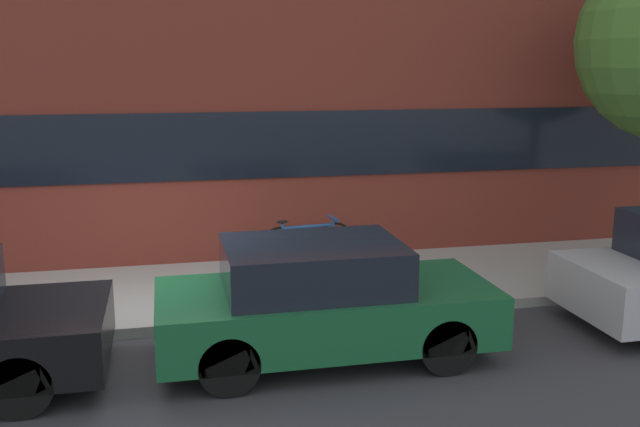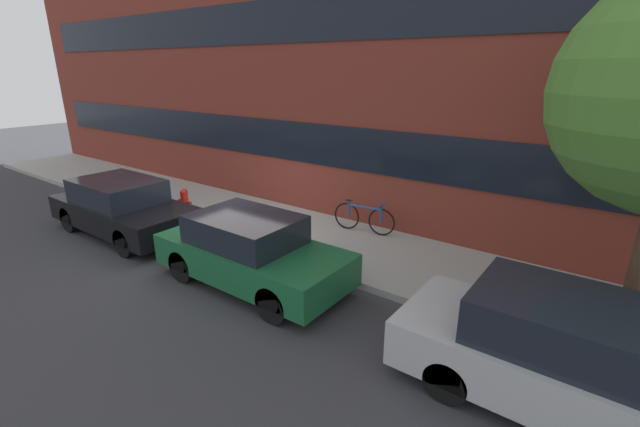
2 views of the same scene
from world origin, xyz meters
TOP-DOWN VIEW (x-y plane):
  - ground_plane at (0.00, 0.00)m, footprint 56.00×56.00m
  - sidewalk_strip at (0.00, 1.45)m, footprint 28.00×2.90m
  - rowhouse_facade at (0.00, 3.34)m, footprint 28.00×1.02m
  - parked_car_black at (-2.53, -1.05)m, footprint 4.21×1.78m
  - parked_car_green at (2.03, -1.05)m, footprint 3.90×1.70m
  - parked_car_silver at (7.62, -1.05)m, footprint 4.52×1.71m
  - fire_hydrant at (-2.18, 0.55)m, footprint 0.52×0.29m
  - bicycle at (2.54, 2.34)m, footprint 1.61×0.44m

SIDE VIEW (x-z plane):
  - ground_plane at x=0.00m, z-range 0.00..0.00m
  - sidewalk_strip at x=0.00m, z-range 0.00..0.14m
  - fire_hydrant at x=-2.18m, z-range 0.15..0.88m
  - bicycle at x=2.54m, z-range 0.14..0.93m
  - parked_car_green at x=2.03m, z-range 0.00..1.39m
  - parked_car_black at x=-2.53m, z-range 0.00..1.40m
  - parked_car_silver at x=7.62m, z-range -0.02..1.46m
  - rowhouse_facade at x=0.00m, z-range 0.01..9.48m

